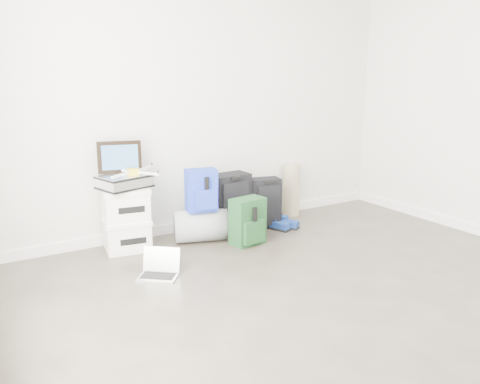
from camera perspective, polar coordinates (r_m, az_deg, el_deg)
ground at (r=3.53m, az=15.50°, el=-14.41°), size 5.00×5.00×0.00m
room_envelope at (r=3.14m, az=17.34°, el=14.71°), size 4.52×5.02×2.71m
boxes_stack at (r=4.75m, az=-12.62°, el=-2.99°), size 0.46×0.39×0.58m
briefcase at (r=4.66m, az=-12.85°, el=1.15°), size 0.49×0.41×0.12m
painting at (r=4.71m, az=-13.37°, el=3.83°), size 0.38×0.13×0.29m
drone at (r=4.65m, az=-11.89°, el=2.27°), size 0.50×0.50×0.05m
duffel_bag at (r=4.92m, az=-4.41°, el=-3.77°), size 0.58×0.46×0.31m
blue_backpack at (r=4.80m, az=-4.32°, el=0.10°), size 0.32×0.26×0.40m
large_suitcase at (r=5.10m, az=-1.14°, el=-1.35°), size 0.41×0.28×0.61m
green_backpack at (r=4.81m, az=0.92°, el=-3.41°), size 0.34×0.27×0.45m
carry_on at (r=5.30m, az=2.70°, el=-1.26°), size 0.37×0.28×0.52m
shoes at (r=5.32m, az=4.81°, el=-3.71°), size 0.31×0.27×0.08m
rolled_rug at (r=5.77m, az=5.77°, el=0.22°), size 0.19×0.19×0.58m
laptop at (r=4.20m, az=-9.02°, el=-8.57°), size 0.37×0.36×0.22m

